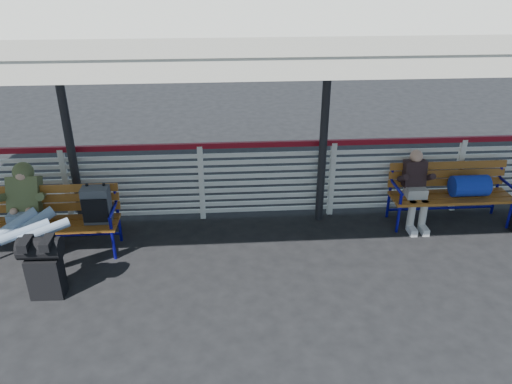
{
  "coord_description": "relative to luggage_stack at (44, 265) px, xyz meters",
  "views": [
    {
      "loc": [
        0.34,
        -4.99,
        3.79
      ],
      "look_at": [
        0.77,
        1.0,
        0.86
      ],
      "focal_mm": 35.0,
      "sensor_mm": 36.0,
      "label": 1
    }
  ],
  "objects": [
    {
      "name": "ground",
      "position": [
        1.81,
        -0.08,
        -0.44
      ],
      "size": [
        60.0,
        60.0,
        0.0
      ],
      "primitive_type": "plane",
      "color": "black",
      "rests_on": "ground"
    },
    {
      "name": "bench_left",
      "position": [
        0.04,
        1.03,
        0.17
      ],
      "size": [
        1.8,
        0.56,
        0.97
      ],
      "color": "#9A591D",
      "rests_on": "ground"
    },
    {
      "name": "canopy",
      "position": [
        1.81,
        0.79,
        2.6
      ],
      "size": [
        12.6,
        3.6,
        3.16
      ],
      "color": "silver",
      "rests_on": "ground"
    },
    {
      "name": "luggage_stack",
      "position": [
        0.0,
        0.0,
        0.0
      ],
      "size": [
        0.49,
        0.28,
        0.81
      ],
      "rotation": [
        0.0,
        0.0,
        -0.02
      ],
      "color": "black",
      "rests_on": "ground"
    },
    {
      "name": "bench_right",
      "position": [
        5.66,
        1.44,
        0.15
      ],
      "size": [
        1.8,
        0.56,
        0.92
      ],
      "color": "#9A591D",
      "rests_on": "ground"
    },
    {
      "name": "companion_person",
      "position": [
        5.0,
        1.43,
        0.16
      ],
      "size": [
        0.32,
        0.66,
        1.15
      ],
      "color": "#BDB6AB",
      "rests_on": "ground"
    },
    {
      "name": "traveler_man",
      "position": [
        -0.35,
        0.69,
        0.26
      ],
      "size": [
        0.94,
        1.64,
        0.77
      ],
      "color": "#8699B4",
      "rests_on": "ground"
    },
    {
      "name": "fence",
      "position": [
        1.81,
        1.82,
        0.22
      ],
      "size": [
        12.08,
        0.08,
        1.24
      ],
      "color": "silver",
      "rests_on": "ground"
    }
  ]
}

